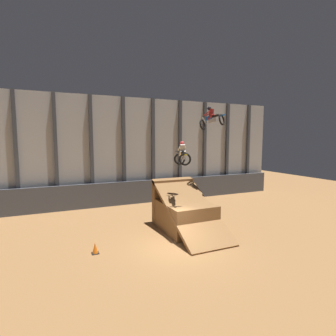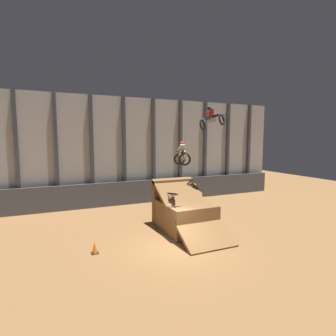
% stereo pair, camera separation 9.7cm
% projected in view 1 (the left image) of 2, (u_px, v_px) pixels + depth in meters
% --- Properties ---
extents(ground_plane, '(60.00, 60.00, 0.00)m').
position_uv_depth(ground_plane, '(176.00, 248.00, 13.82)').
color(ground_plane, olive).
extents(arena_back_wall, '(32.00, 0.40, 9.43)m').
position_uv_depth(arena_back_wall, '(123.00, 151.00, 23.24)').
color(arena_back_wall, '#ADB2B7').
rests_on(arena_back_wall, ground_plane).
extents(lower_barrier, '(31.36, 0.20, 2.05)m').
position_uv_depth(lower_barrier, '(126.00, 193.00, 22.98)').
color(lower_barrier, '#474C56').
rests_on(lower_barrier, ground_plane).
extents(dirt_ramp, '(2.92, 5.66, 3.15)m').
position_uv_depth(dirt_ramp, '(183.00, 212.00, 16.80)').
color(dirt_ramp, brown).
rests_on(dirt_ramp, ground_plane).
extents(rider_bike_left_air, '(1.08, 1.79, 1.48)m').
position_uv_depth(rider_bike_left_air, '(182.00, 155.00, 15.67)').
color(rider_bike_left_air, black).
extents(rider_bike_right_air, '(1.45, 1.77, 1.58)m').
position_uv_depth(rider_bike_right_air, '(212.00, 119.00, 17.17)').
color(rider_bike_right_air, black).
extents(traffic_cone_near_ramp, '(0.36, 0.36, 0.58)m').
position_uv_depth(traffic_cone_near_ramp, '(95.00, 248.00, 13.13)').
color(traffic_cone_near_ramp, black).
rests_on(traffic_cone_near_ramp, ground_plane).
extents(hay_bale_trackside, '(0.91, 1.07, 0.57)m').
position_uv_depth(hay_bale_trackside, '(184.00, 210.00, 20.30)').
color(hay_bale_trackside, '#CCB751').
rests_on(hay_bale_trackside, ground_plane).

